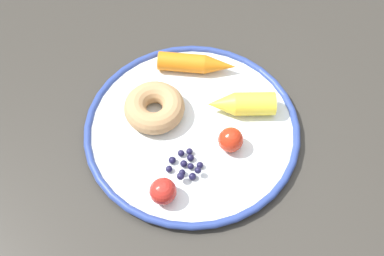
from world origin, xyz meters
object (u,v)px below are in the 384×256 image
blueberry_pile (186,165)px  tomato_near (163,191)px  tomato_mid (231,140)px  plate (192,129)px  carrot_yellow (241,104)px  dining_table (156,148)px  carrot_orange (197,64)px  donut (154,108)px

blueberry_pile → tomato_near: bearing=34.6°
tomato_mid → plate: bearing=-52.5°
plate → tomato_mid: bearing=127.5°
carrot_yellow → blueberry_pile: (0.12, 0.06, -0.01)m
dining_table → blueberry_pile: (-0.02, 0.11, 0.10)m
carrot_orange → donut: donut is taller
dining_table → donut: bearing=-141.2°
plate → tomato_mid: 0.07m
donut → plate: bearing=133.1°
carrot_yellow → tomato_mid: (0.05, 0.06, 0.00)m
donut → carrot_yellow: bearing=160.2°
tomato_near → tomato_mid: (-0.13, -0.04, -0.00)m
dining_table → carrot_orange: carrot_orange is taller
plate → carrot_orange: 0.12m
carrot_orange → donut: 0.12m
dining_table → blueberry_pile: size_ratio=18.91×
donut → tomato_near: size_ratio=2.45×
dining_table → tomato_mid: (-0.10, 0.10, 0.12)m
dining_table → blueberry_pile: blueberry_pile is taller
dining_table → donut: size_ratio=10.86×
donut → tomato_mid: tomato_mid is taller
carrot_orange → blueberry_pile: bearing=62.1°
plate → carrot_orange: size_ratio=2.62×
carrot_orange → blueberry_pile: size_ratio=2.35×
tomato_near → blueberry_pile: bearing=-145.4°
plate → dining_table: bearing=-39.8°
carrot_orange → tomato_mid: size_ratio=3.39×
tomato_mid → dining_table: bearing=-46.2°
dining_table → carrot_yellow: size_ratio=9.26×
carrot_yellow → tomato_mid: tomato_mid is taller
carrot_yellow → blueberry_pile: bearing=27.4°
plate → carrot_yellow: (-0.09, -0.00, 0.02)m
carrot_yellow → dining_table: bearing=-17.0°
plate → blueberry_pile: (0.04, 0.06, 0.01)m
carrot_orange → tomato_near: (0.14, 0.21, 0.00)m
plate → donut: bearing=-46.9°
plate → carrot_orange: (-0.05, -0.11, 0.02)m
plate → tomato_mid: (-0.04, 0.06, 0.02)m
dining_table → tomato_near: (0.03, 0.14, 0.12)m
dining_table → carrot_yellow: carrot_yellow is taller
donut → tomato_near: tomato_near is taller
plate → tomato_mid: tomato_mid is taller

